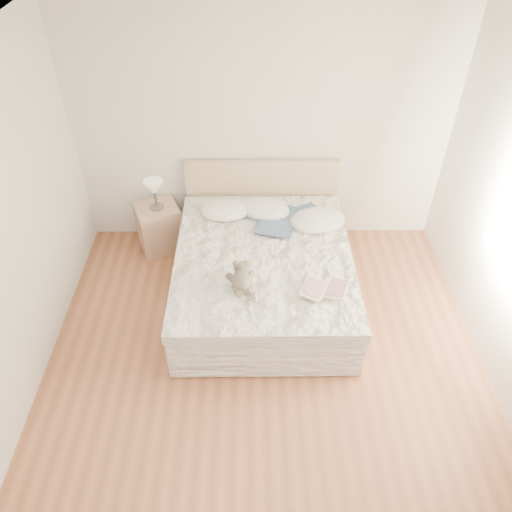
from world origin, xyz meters
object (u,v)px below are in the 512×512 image
photo_book (223,210)px  teddy_bear (241,286)px  childrens_book (325,289)px  nightstand (159,228)px  table_lamp (154,189)px  bed (263,270)px

photo_book → teddy_bear: teddy_bear is taller
childrens_book → nightstand: bearing=163.0°
nightstand → table_lamp: (0.01, -0.01, 0.52)m
photo_book → childrens_book: size_ratio=0.80×
photo_book → teddy_bear: 1.21m
bed → teddy_bear: size_ratio=6.65×
childrens_book → teddy_bear: (-0.75, 0.02, 0.02)m
table_lamp → teddy_bear: bearing=-54.8°
childrens_book → teddy_bear: 0.75m
table_lamp → photo_book: 0.77m
nightstand → teddy_bear: size_ratio=1.74×
bed → photo_book: size_ratio=6.48×
nightstand → teddy_bear: 1.70m
table_lamp → bed: bearing=-33.2°
table_lamp → photo_book: size_ratio=1.02×
nightstand → photo_book: 0.84m
childrens_book → teddy_bear: bearing=-159.9°
nightstand → teddy_bear: teddy_bear is taller
nightstand → childrens_book: bearing=-38.8°
bed → childrens_book: 0.87m
bed → childrens_book: (0.54, -0.61, 0.32)m
childrens_book → teddy_bear: size_ratio=1.28×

